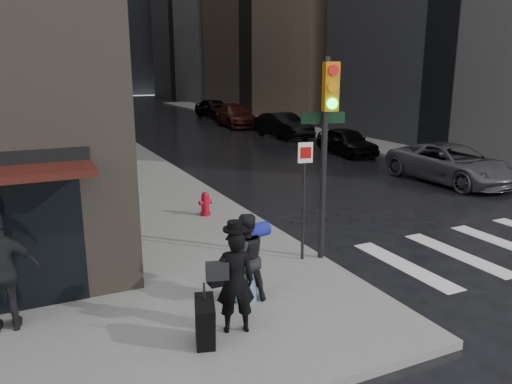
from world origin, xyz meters
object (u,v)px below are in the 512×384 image
(parked_car_0, at_px, (452,164))
(parked_car_3, at_px, (236,116))
(man_overcoat, at_px, (229,288))
(fire_hydrant, at_px, (205,205))
(man_jeans, at_px, (244,258))
(traffic_light, at_px, (325,133))
(parked_car_4, at_px, (214,108))
(man_greycoat, at_px, (1,272))
(parked_car_1, at_px, (347,141))
(parked_car_2, at_px, (283,126))

(parked_car_0, distance_m, parked_car_3, 20.22)
(man_overcoat, relative_size, fire_hydrant, 2.74)
(man_jeans, height_order, parked_car_3, man_jeans)
(traffic_light, xyz_separation_m, parked_car_4, (9.60, 31.79, -2.12))
(fire_hydrant, bearing_deg, man_overcoat, -106.53)
(man_greycoat, xyz_separation_m, fire_hydrant, (5.03, 4.66, -0.68))
(man_overcoat, bearing_deg, man_greycoat, -11.31)
(parked_car_0, xyz_separation_m, parked_car_1, (0.02, 6.74, -0.05))
(man_overcoat, relative_size, man_jeans, 1.14)
(man_jeans, xyz_separation_m, parked_car_1, (11.24, 12.67, -0.31))
(parked_car_3, bearing_deg, traffic_light, -104.78)
(fire_hydrant, bearing_deg, parked_car_3, 64.60)
(parked_car_3, bearing_deg, parked_car_2, -83.45)
(parked_car_4, bearing_deg, man_greycoat, -121.82)
(man_overcoat, xyz_separation_m, man_jeans, (0.69, 0.96, 0.04))
(traffic_light, xyz_separation_m, parked_car_1, (8.91, 11.57, -2.26))
(traffic_light, relative_size, parked_car_0, 0.84)
(man_greycoat, height_order, fire_hydrant, man_greycoat)
(man_jeans, height_order, fire_hydrant, man_jeans)
(fire_hydrant, bearing_deg, parked_car_2, 54.24)
(parked_car_0, bearing_deg, traffic_light, -153.24)
(fire_hydrant, relative_size, parked_car_2, 0.15)
(man_greycoat, relative_size, parked_car_2, 0.43)
(parked_car_2, bearing_deg, parked_car_3, 86.16)
(man_jeans, relative_size, parked_car_4, 0.34)
(parked_car_4, bearing_deg, traffic_light, -112.53)
(man_jeans, height_order, man_greycoat, man_greycoat)
(traffic_light, relative_size, parked_car_1, 1.10)
(man_jeans, height_order, parked_car_4, man_jeans)
(man_greycoat, relative_size, traffic_light, 0.46)
(man_jeans, bearing_deg, parked_car_2, -121.00)
(man_jeans, relative_size, parked_car_2, 0.36)
(man_greycoat, distance_m, parked_car_2, 24.09)
(man_greycoat, bearing_deg, fire_hydrant, -132.82)
(parked_car_2, distance_m, parked_car_4, 13.50)
(man_greycoat, relative_size, parked_car_0, 0.38)
(fire_hydrant, relative_size, parked_car_0, 0.13)
(man_greycoat, distance_m, parked_car_3, 29.51)
(man_jeans, relative_size, fire_hydrant, 2.41)
(parked_car_3, xyz_separation_m, parked_car_4, (0.87, 6.74, 0.03))
(traffic_light, xyz_separation_m, parked_car_0, (8.89, 4.83, -2.21))
(parked_car_1, relative_size, parked_car_4, 0.82)
(fire_hydrant, xyz_separation_m, parked_car_2, (10.12, 14.06, 0.30))
(man_overcoat, height_order, parked_car_1, man_overcoat)
(man_jeans, bearing_deg, parked_car_4, -110.71)
(parked_car_1, distance_m, parked_car_3, 13.48)
(man_jeans, distance_m, fire_hydrant, 5.51)
(parked_car_2, bearing_deg, man_greycoat, -134.93)
(parked_car_0, bearing_deg, man_jeans, -153.86)
(parked_car_2, height_order, parked_car_3, parked_car_3)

